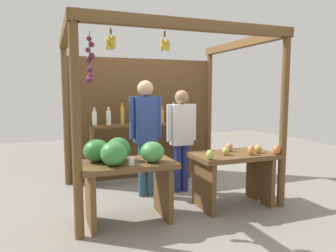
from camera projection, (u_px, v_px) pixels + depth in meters
ground_plane at (163, 194)px, 4.75m from camera, size 12.00×12.00×0.00m
market_stall at (153, 101)px, 5.01m from camera, size 2.75×2.18×2.35m
fruit_counter_left at (123, 165)px, 3.68m from camera, size 1.10×0.68×1.00m
fruit_counter_right at (234, 168)px, 4.22m from camera, size 1.11×0.65×0.85m
bottle_shelf_unit at (142, 135)px, 5.34m from camera, size 1.76×0.22×1.36m
vendor_man at (146, 127)px, 4.57m from camera, size 0.48×0.23×1.70m
vendor_woman at (181, 132)px, 4.78m from camera, size 0.48×0.21×1.57m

